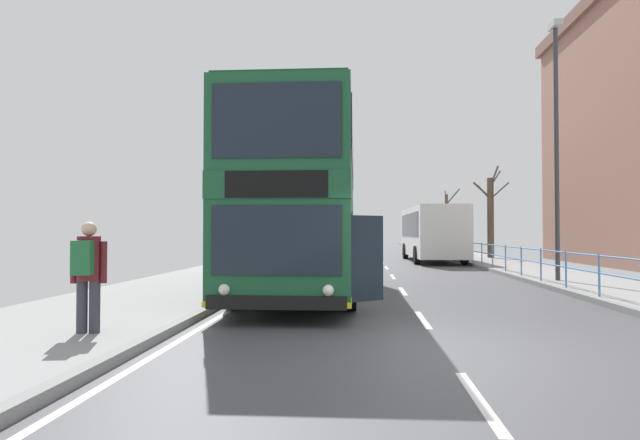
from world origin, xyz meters
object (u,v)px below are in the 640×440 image
(pedestrian_companion, at_px, (88,269))
(background_bus_far_lane, at_px, (432,232))
(bare_tree_far_00, at_px, (490,215))
(bare_tree_far_01, at_px, (446,218))
(street_lamp_far_side, at_px, (556,131))
(double_decker_bus_main, at_px, (305,206))

(pedestrian_companion, bearing_deg, background_bus_far_lane, 70.31)
(background_bus_far_lane, bearing_deg, pedestrian_companion, -109.69)
(pedestrian_companion, bearing_deg, bare_tree_far_00, 64.15)
(pedestrian_companion, bearing_deg, bare_tree_far_01, 73.51)
(bare_tree_far_01, bearing_deg, bare_tree_far_00, -88.89)
(bare_tree_far_00, bearing_deg, street_lamp_far_side, -95.75)
(bare_tree_far_01, bearing_deg, pedestrian_companion, -106.49)
(pedestrian_companion, xyz_separation_m, bare_tree_far_01, (11.52, 38.93, 1.74))
(double_decker_bus_main, relative_size, street_lamp_far_side, 1.29)
(double_decker_bus_main, xyz_separation_m, bare_tree_far_01, (8.93, 32.36, 0.47))
(bare_tree_far_00, relative_size, bare_tree_far_01, 1.02)
(pedestrian_companion, height_order, bare_tree_far_00, bare_tree_far_00)
(background_bus_far_lane, bearing_deg, double_decker_bus_main, -108.92)
(background_bus_far_lane, relative_size, bare_tree_far_00, 1.76)
(street_lamp_far_side, bearing_deg, bare_tree_far_00, 84.25)
(double_decker_bus_main, distance_m, bare_tree_far_00, 20.04)
(double_decker_bus_main, bearing_deg, pedestrian_companion, -111.55)
(background_bus_far_lane, bearing_deg, bare_tree_far_01, 78.16)
(double_decker_bus_main, relative_size, background_bus_far_lane, 1.12)
(double_decker_bus_main, distance_m, pedestrian_companion, 7.18)
(street_lamp_far_side, distance_m, bare_tree_far_01, 29.50)
(pedestrian_companion, distance_m, bare_tree_far_00, 27.12)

